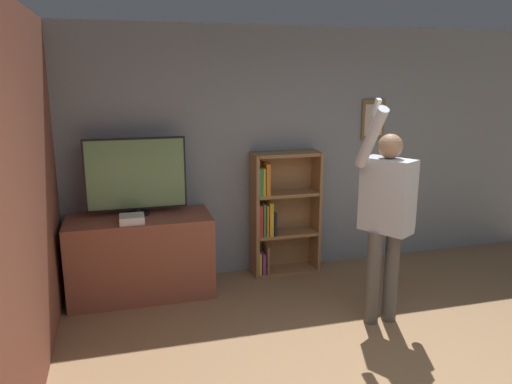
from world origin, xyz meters
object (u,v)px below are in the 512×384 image
(bookshelf, at_px, (279,214))
(game_console, at_px, (132,219))
(television, at_px, (136,176))
(person, at_px, (387,211))

(bookshelf, bearing_deg, game_console, -166.91)
(television, xyz_separation_m, person, (2.06, -1.25, -0.18))
(television, xyz_separation_m, bookshelf, (1.52, 0.10, -0.54))
(game_console, height_order, person, person)
(television, bearing_deg, bookshelf, 3.89)
(television, distance_m, game_console, 0.46)
(television, bearing_deg, game_console, -104.44)
(television, bearing_deg, person, -31.20)
(television, relative_size, bookshelf, 0.72)
(television, distance_m, bookshelf, 1.62)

